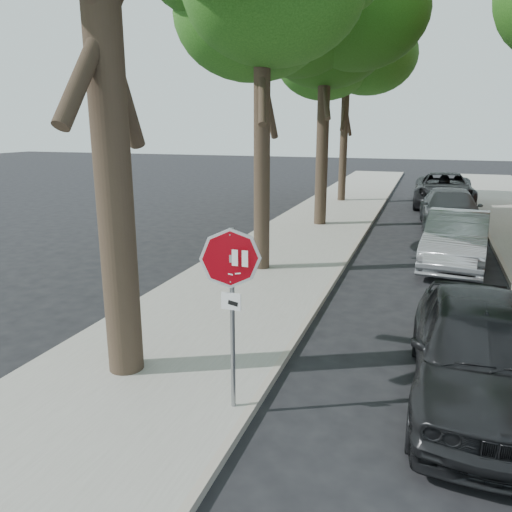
% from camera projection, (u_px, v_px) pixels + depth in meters
% --- Properties ---
extents(ground, '(120.00, 120.00, 0.00)m').
position_uv_depth(ground, '(280.00, 422.00, 6.97)').
color(ground, black).
rests_on(ground, ground).
extents(sidewalk_left, '(4.00, 55.00, 0.12)m').
position_uv_depth(sidewalk_left, '(306.00, 234.00, 18.72)').
color(sidewalk_left, gray).
rests_on(sidewalk_left, ground).
extents(curb_left, '(0.12, 55.00, 0.13)m').
position_uv_depth(curb_left, '(361.00, 238.00, 18.07)').
color(curb_left, '#9E9384').
rests_on(curb_left, ground).
extents(curb_right, '(0.12, 55.00, 0.13)m').
position_uv_depth(curb_right, '(494.00, 247.00, 16.69)').
color(curb_right, '#9E9384').
rests_on(curb_right, ground).
extents(stop_sign, '(0.76, 0.34, 2.61)m').
position_uv_depth(stop_sign, '(231.00, 285.00, 6.67)').
color(stop_sign, gray).
rests_on(stop_sign, sidewalk_left).
extents(tree_mid_b, '(5.88, 5.46, 10.36)m').
position_uv_depth(tree_mid_b, '(327.00, 16.00, 18.63)').
color(tree_mid_b, black).
rests_on(tree_mid_b, sidewalk_left).
extents(tree_far, '(5.29, 4.91, 9.33)m').
position_uv_depth(tree_far, '(347.00, 61.00, 25.31)').
color(tree_far, black).
rests_on(tree_far, sidewalk_left).
extents(car_a, '(1.96, 4.81, 1.63)m').
position_uv_depth(car_a, '(480.00, 351.00, 7.32)').
color(car_a, black).
rests_on(car_a, ground).
extents(car_b, '(2.13, 4.92, 1.57)m').
position_uv_depth(car_b, '(456.00, 239.00, 14.62)').
color(car_b, gray).
rests_on(car_b, ground).
extents(car_c, '(2.48, 5.52, 1.57)m').
position_uv_depth(car_c, '(450.00, 210.00, 19.76)').
color(car_c, '#535559').
rests_on(car_c, ground).
extents(car_d, '(2.88, 6.18, 1.71)m').
position_uv_depth(car_d, '(444.00, 190.00, 25.35)').
color(car_d, black).
rests_on(car_d, ground).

